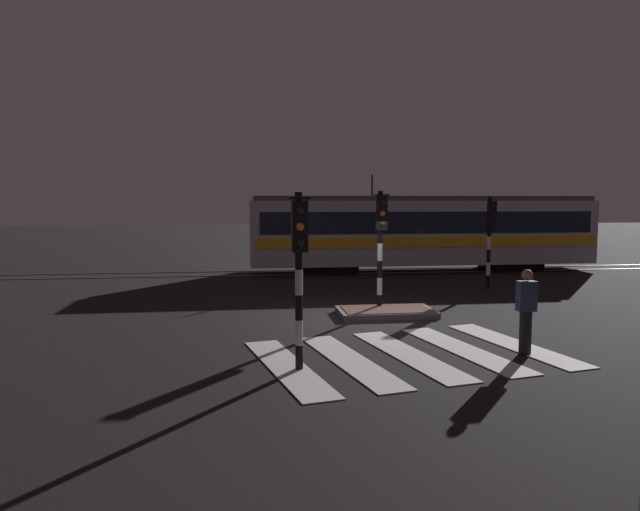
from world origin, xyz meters
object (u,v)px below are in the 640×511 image
tram (422,231)px  pedestrian_waiting_at_kerb (526,311)px  traffic_light_corner_far_right (490,228)px  traffic_light_median_centre (381,233)px  traffic_light_kerb_mid_left (299,254)px

tram → pedestrian_waiting_at_kerb: tram is taller
traffic_light_corner_far_right → tram: bearing=97.8°
traffic_light_median_centre → traffic_light_corner_far_right: traffic_light_median_centre is taller
traffic_light_corner_far_right → pedestrian_waiting_at_kerb: size_ratio=1.86×
traffic_light_median_centre → tram: bearing=66.1°
traffic_light_kerb_mid_left → pedestrian_waiting_at_kerb: size_ratio=1.88×
pedestrian_waiting_at_kerb → tram: bearing=80.9°
traffic_light_corner_far_right → traffic_light_median_centre: bearing=-141.8°
tram → traffic_light_median_centre: bearing=-113.9°
traffic_light_kerb_mid_left → traffic_light_median_centre: (2.73, 5.23, 0.07)m
traffic_light_kerb_mid_left → traffic_light_median_centre: size_ratio=0.97×
traffic_light_corner_far_right → tram: (-0.74, 5.37, -0.35)m
traffic_light_corner_far_right → tram: size_ratio=0.21×
traffic_light_corner_far_right → tram: 5.44m
traffic_light_median_centre → tram: (4.04, 9.13, -0.45)m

